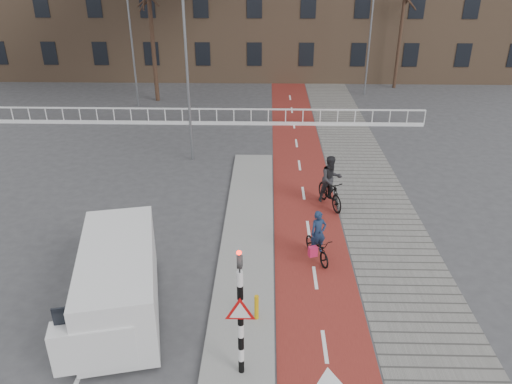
{
  "coord_description": "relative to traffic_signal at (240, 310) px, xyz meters",
  "views": [
    {
      "loc": [
        -0.04,
        -10.85,
        9.24
      ],
      "look_at": [
        -0.42,
        5.0,
        1.5
      ],
      "focal_mm": 35.0,
      "sensor_mm": 36.0,
      "label": 1
    }
  ],
  "objects": [
    {
      "name": "streetlight_near",
      "position": [
        -3.08,
        13.63,
        2.15
      ],
      "size": [
        0.12,
        0.12,
        8.27
      ],
      "primitive_type": "cylinder",
      "color": "slate",
      "rests_on": "ground"
    },
    {
      "name": "sidewalk",
      "position": [
        4.9,
        12.02,
        -1.98
      ],
      "size": [
        3.0,
        60.0,
        0.01
      ],
      "primitive_type": "cube",
      "color": "slate",
      "rests_on": "ground"
    },
    {
      "name": "cyclist_near",
      "position": [
        2.24,
        5.09,
        -1.4
      ],
      "size": [
        1.12,
        1.74,
        1.74
      ],
      "rotation": [
        0.0,
        0.0,
        0.36
      ],
      "color": "black",
      "rests_on": "bike_lane"
    },
    {
      "name": "streetlight_left",
      "position": [
        -7.91,
        22.82,
        2.38
      ],
      "size": [
        0.12,
        0.12,
        8.74
      ],
      "primitive_type": "cylinder",
      "color": "slate",
      "rests_on": "ground"
    },
    {
      "name": "curb_island",
      "position": [
        -0.1,
        6.02,
        -1.93
      ],
      "size": [
        1.8,
        16.0,
        0.12
      ],
      "primitive_type": "cube",
      "color": "gray",
      "rests_on": "ground"
    },
    {
      "name": "cyclist_far",
      "position": [
        3.05,
        8.87,
        -1.1
      ],
      "size": [
        1.21,
        2.07,
        2.12
      ],
      "rotation": [
        0.0,
        0.0,
        0.35
      ],
      "color": "black",
      "rests_on": "bike_lane"
    },
    {
      "name": "tree_right",
      "position": [
        9.9,
        27.99,
        1.67
      ],
      "size": [
        0.23,
        0.23,
        7.33
      ],
      "primitive_type": "cylinder",
      "color": "#301D15",
      "rests_on": "ground"
    },
    {
      "name": "tree_mid",
      "position": [
        -6.91,
        24.14,
        2.09
      ],
      "size": [
        0.28,
        0.28,
        8.16
      ],
      "primitive_type": "cylinder",
      "color": "#301D15",
      "rests_on": "ground"
    },
    {
      "name": "bollard",
      "position": [
        0.32,
        1.94,
        -1.49
      ],
      "size": [
        0.12,
        0.12,
        0.75
      ],
      "primitive_type": "cylinder",
      "color": "#D49C0B",
      "rests_on": "curb_island"
    },
    {
      "name": "bike_lane",
      "position": [
        2.1,
        12.02,
        -1.98
      ],
      "size": [
        2.5,
        60.0,
        0.01
      ],
      "primitive_type": "cube",
      "color": "maroon",
      "rests_on": "ground"
    },
    {
      "name": "streetlight_right",
      "position": [
        7.37,
        25.95,
        1.97
      ],
      "size": [
        0.12,
        0.12,
        7.93
      ],
      "primitive_type": "cylinder",
      "color": "slate",
      "rests_on": "ground"
    },
    {
      "name": "railing",
      "position": [
        -4.4,
        19.02,
        -1.68
      ],
      "size": [
        28.0,
        0.1,
        0.99
      ],
      "color": "silver",
      "rests_on": "ground"
    },
    {
      "name": "van",
      "position": [
        -3.43,
        2.21,
        -0.9
      ],
      "size": [
        2.95,
        5.13,
        2.07
      ],
      "rotation": [
        0.0,
        0.0,
        0.22
      ],
      "color": "silver",
      "rests_on": "ground"
    },
    {
      "name": "traffic_signal",
      "position": [
        0.0,
        0.0,
        0.0
      ],
      "size": [
        0.8,
        0.8,
        3.68
      ],
      "color": "black",
      "rests_on": "curb_island"
    },
    {
      "name": "ground",
      "position": [
        0.6,
        2.02,
        -1.99
      ],
      "size": [
        120.0,
        120.0,
        0.0
      ],
      "primitive_type": "plane",
      "color": "#38383A",
      "rests_on": "ground"
    }
  ]
}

